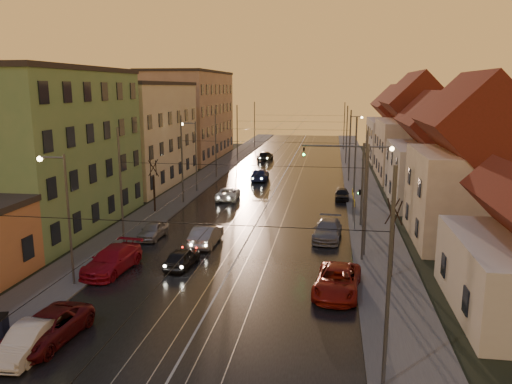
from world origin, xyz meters
The scene contains 46 objects.
ground centered at (0.00, 0.00, 0.00)m, with size 160.00×160.00×0.00m, color black.
road centered at (0.00, 40.00, 0.02)m, with size 16.00×120.00×0.04m, color black.
sidewalk_left centered at (-10.00, 40.00, 0.07)m, with size 4.00×120.00×0.15m, color #4C4C4C.
sidewalk_right centered at (10.00, 40.00, 0.07)m, with size 4.00×120.00×0.15m, color #4C4C4C.
tram_rail_0 centered at (-2.20, 40.00, 0.06)m, with size 0.06×120.00×0.03m, color gray.
tram_rail_1 centered at (-0.77, 40.00, 0.06)m, with size 0.06×120.00×0.03m, color gray.
tram_rail_2 centered at (0.77, 40.00, 0.06)m, with size 0.06×120.00×0.03m, color gray.
tram_rail_3 centered at (2.20, 40.00, 0.06)m, with size 0.06×120.00×0.03m, color gray.
apartment_left_1 centered at (-17.50, 14.00, 6.50)m, with size 10.00×18.00×13.00m, color #5D8B58.
apartment_left_2 centered at (-17.50, 34.00, 6.00)m, with size 10.00×20.00×12.00m, color beige.
apartment_left_3 centered at (-17.50, 58.00, 7.00)m, with size 10.00×24.00×14.00m, color #967561.
house_right_1 centered at (17.00, 15.00, 5.45)m, with size 8.67×10.20×10.80m.
house_right_2 centered at (17.00, 28.00, 4.64)m, with size 9.18×12.24×9.20m.
house_right_3 centered at (17.00, 43.00, 5.80)m, with size 9.18×14.28×11.50m.
house_right_4 centered at (17.00, 61.00, 5.05)m, with size 9.18×16.32×10.00m.
catenary_pole_r_0 centered at (8.60, -6.00, 4.50)m, with size 0.16×0.16×9.00m, color #595B60.
catenary_pole_l_1 centered at (-8.60, 9.00, 4.50)m, with size 0.16×0.16×9.00m, color #595B60.
catenary_pole_r_1 centered at (8.60, 9.00, 4.50)m, with size 0.16×0.16×9.00m, color #595B60.
catenary_pole_l_2 centered at (-8.60, 24.00, 4.50)m, with size 0.16×0.16×9.00m, color #595B60.
catenary_pole_r_2 centered at (8.60, 24.00, 4.50)m, with size 0.16×0.16×9.00m, color #595B60.
catenary_pole_l_3 centered at (-8.60, 39.00, 4.50)m, with size 0.16×0.16×9.00m, color #595B60.
catenary_pole_r_3 centered at (8.60, 39.00, 4.50)m, with size 0.16×0.16×9.00m, color #595B60.
catenary_pole_l_4 centered at (-8.60, 54.00, 4.50)m, with size 0.16×0.16×9.00m, color #595B60.
catenary_pole_r_4 centered at (8.60, 54.00, 4.50)m, with size 0.16×0.16×9.00m, color #595B60.
catenary_pole_l_5 centered at (-8.60, 72.00, 4.50)m, with size 0.16×0.16×9.00m, color #595B60.
catenary_pole_r_5 centered at (8.60, 72.00, 4.50)m, with size 0.16×0.16×9.00m, color #595B60.
street_lamp_0 centered at (-9.10, 2.00, 4.89)m, with size 1.75×0.32×8.00m.
street_lamp_1 centered at (9.10, 10.00, 4.89)m, with size 1.75×0.32×8.00m.
street_lamp_2 centered at (-9.10, 30.00, 4.89)m, with size 1.75×0.32×8.00m.
street_lamp_3 centered at (9.10, 46.00, 4.89)m, with size 1.75×0.32×8.00m.
traffic_light_mast centered at (7.99, 18.00, 4.60)m, with size 5.30×0.32×7.20m.
bare_tree_0 centered at (-10.20, 20.00, 2.49)m, with size 1.09×1.09×5.11m.
bare_tree_1 centered at (10.20, 6.00, 2.49)m, with size 1.09×1.09×5.11m.
bare_tree_2 centered at (10.40, 34.00, 2.49)m, with size 1.09×1.09×5.11m.
driving_car_0 centered at (-3.33, 6.14, 0.64)m, with size 1.51×3.77×1.28m, color black.
driving_car_1 centered at (-2.89, 11.04, 0.77)m, with size 1.62×4.65×1.53m, color #949398.
driving_car_2 centered at (-4.42, 26.56, 0.66)m, with size 2.18×4.73×1.32m, color silver.
driving_car_3 centered at (-2.67, 38.22, 0.75)m, with size 2.10×5.18×1.50m, color navy.
driving_car_4 centered at (-4.34, 56.08, 0.77)m, with size 1.83×4.54×1.55m, color black.
parked_left_0 centered at (-6.85, -5.67, 0.67)m, with size 1.43×4.09×1.35m, color silver.
parked_left_1 centered at (-6.60, -4.52, 0.70)m, with size 2.33×5.04×1.40m, color #540E12.
parked_left_2 centered at (-7.55, 4.66, 0.78)m, with size 2.19×5.38×1.56m, color #A51022.
parked_left_3 centered at (-7.50, 12.07, 0.65)m, with size 1.53×3.79×1.29m, color #A5A5AA.
parked_right_0 centered at (6.87, 3.25, 0.75)m, with size 2.49×5.40×1.50m, color maroon.
parked_right_1 centered at (6.20, 13.87, 0.74)m, with size 2.07×5.09×1.48m, color gray.
parked_right_2 centered at (7.57, 28.21, 0.62)m, with size 1.46×3.64×1.24m, color black.
Camera 1 is at (6.28, -24.30, 11.74)m, focal length 35.00 mm.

